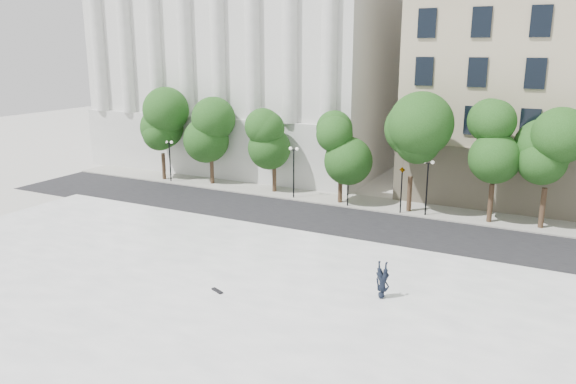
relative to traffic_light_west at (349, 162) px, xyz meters
name	(u,v)px	position (x,y,z in m)	size (l,w,h in m)	color
ground	(184,328)	(0.67, -22.30, -3.72)	(160.00, 160.00, 0.00)	#B5B2AB
plaza	(220,298)	(0.67, -19.30, -3.49)	(44.00, 22.00, 0.45)	white
street	(335,222)	(0.67, -4.30, -3.71)	(60.00, 8.00, 0.02)	black
far_sidewalk	(363,202)	(0.67, 1.70, -3.66)	(60.00, 4.00, 0.12)	#9B998F
building_west	(268,44)	(-16.33, 16.27, 9.17)	(31.50, 27.65, 25.60)	silver
traffic_light_west	(349,162)	(0.00, 0.00, 0.00)	(0.92, 1.82, 4.22)	black
traffic_light_east	(403,167)	(4.35, 0.00, 0.04)	(1.02, 1.93, 4.27)	black
person_lying	(382,293)	(8.07, -16.00, -3.01)	(0.69, 0.46, 1.90)	black
skateboard	(217,291)	(0.36, -19.10, -3.23)	(0.79, 0.20, 0.08)	black
street_trees	(365,142)	(0.94, 0.98, 1.52)	(44.90, 4.51, 7.47)	#382619
lamp_posts	(354,171)	(0.36, 0.30, -0.78)	(37.31, 0.28, 4.47)	black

